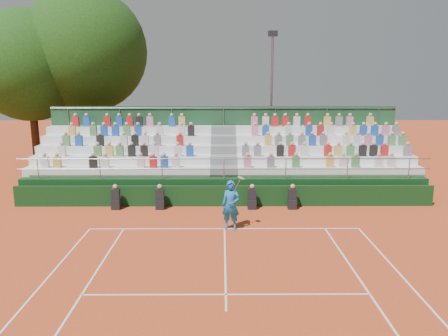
{
  "coord_description": "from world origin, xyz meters",
  "views": [
    {
      "loc": [
        -0.12,
        -16.91,
        6.09
      ],
      "look_at": [
        0.0,
        3.5,
        1.8
      ],
      "focal_mm": 35.0,
      "sensor_mm": 36.0,
      "label": 1
    }
  ],
  "objects_px": {
    "tree_east": "(86,51)",
    "floodlight_mast": "(272,91)",
    "tennis_player": "(231,205)",
    "tree_west": "(29,66)"
  },
  "relations": [
    {
      "from": "tennis_player",
      "to": "tree_east",
      "type": "height_order",
      "value": "tree_east"
    },
    {
      "from": "tennis_player",
      "to": "tree_east",
      "type": "distance_m",
      "value": 17.53
    },
    {
      "from": "tree_east",
      "to": "floodlight_mast",
      "type": "xyz_separation_m",
      "value": [
        12.34,
        -0.9,
        -2.58
      ]
    },
    {
      "from": "tree_east",
      "to": "floodlight_mast",
      "type": "distance_m",
      "value": 12.64
    },
    {
      "from": "tree_west",
      "to": "floodlight_mast",
      "type": "xyz_separation_m",
      "value": [
        15.74,
        0.15,
        -1.61
      ]
    },
    {
      "from": "tennis_player",
      "to": "tree_east",
      "type": "xyz_separation_m",
      "value": [
        -9.41,
        13.16,
        6.74
      ]
    },
    {
      "from": "tree_west",
      "to": "tree_east",
      "type": "height_order",
      "value": "tree_east"
    },
    {
      "from": "floodlight_mast",
      "to": "tennis_player",
      "type": "bearing_deg",
      "value": -103.45
    },
    {
      "from": "tree_west",
      "to": "tree_east",
      "type": "xyz_separation_m",
      "value": [
        3.39,
        1.05,
        0.97
      ]
    },
    {
      "from": "tennis_player",
      "to": "tree_west",
      "type": "bearing_deg",
      "value": 136.58
    }
  ]
}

